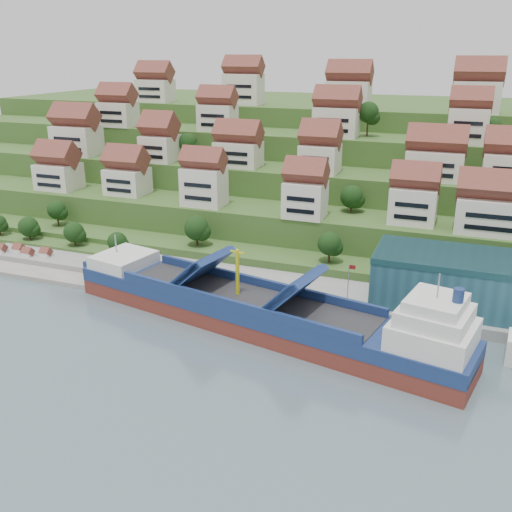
% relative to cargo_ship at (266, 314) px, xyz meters
% --- Properties ---
extents(ground, '(300.00, 300.00, 0.00)m').
position_rel_cargo_ship_xyz_m(ground, '(-5.74, 1.65, -3.27)').
color(ground, slate).
rests_on(ground, ground).
extents(quay, '(180.00, 14.00, 2.20)m').
position_rel_cargo_ship_xyz_m(quay, '(14.26, 16.65, -2.17)').
color(quay, gray).
rests_on(quay, ground).
extents(pebble_beach, '(45.00, 20.00, 1.00)m').
position_rel_cargo_ship_xyz_m(pebble_beach, '(-63.74, 13.65, -2.77)').
color(pebble_beach, gray).
rests_on(pebble_beach, ground).
extents(hillside, '(260.00, 128.00, 31.00)m').
position_rel_cargo_ship_xyz_m(hillside, '(-5.74, 105.21, 7.39)').
color(hillside, '#2D4C1E').
rests_on(hillside, ground).
extents(hillside_village, '(158.13, 62.44, 29.65)m').
position_rel_cargo_ship_xyz_m(hillside_village, '(-5.35, 62.07, 21.08)').
color(hillside_village, silver).
rests_on(hillside_village, ground).
extents(hillside_trees, '(142.30, 61.69, 31.71)m').
position_rel_cargo_ship_xyz_m(hillside_trees, '(-15.70, 46.50, 13.31)').
color(hillside_trees, '#173812').
rests_on(hillside_trees, ground).
extents(flagpole, '(1.28, 0.16, 8.00)m').
position_rel_cargo_ship_xyz_m(flagpole, '(12.37, 11.65, 3.62)').
color(flagpole, gray).
rests_on(flagpole, quay).
extents(beach_huts, '(14.40, 3.70, 2.20)m').
position_rel_cargo_ship_xyz_m(beach_huts, '(-65.74, 12.40, -1.17)').
color(beach_huts, white).
rests_on(beach_huts, pebble_beach).
extents(cargo_ship, '(78.00, 27.43, 17.11)m').
position_rel_cargo_ship_xyz_m(cargo_ship, '(0.00, 0.00, 0.00)').
color(cargo_ship, maroon).
rests_on(cargo_ship, ground).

